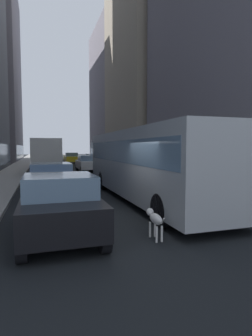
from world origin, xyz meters
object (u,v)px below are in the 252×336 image
car_white_van (88,163)px  pedestrian_with_handbag (168,166)px  car_black_suv (59,204)px  box_truck (46,155)px  car_silver_sedan (94,161)px  dalmatian_dog (155,219)px  car_blue_hatchback (51,180)px  transit_bus (145,160)px  car_yellow_taxi (71,158)px  car_red_coupe (44,161)px

car_white_van → pedestrian_with_handbag: (4.12, -9.20, 0.19)m
car_black_suv → box_truck: size_ratio=0.56×
car_silver_sedan → dalmatian_dog: size_ratio=4.86×
car_black_suv → car_blue_hatchback: bearing=90.0°
car_black_suv → dalmatian_dog: car_black_suv is taller
car_black_suv → box_truck: (-0.00, 17.16, 0.84)m
car_white_van → dalmatian_dog: bearing=-94.8°
car_blue_hatchback → dalmatian_dog: car_blue_hatchback is taller
transit_bus → car_blue_hatchback: (-4.00, 1.88, -0.95)m
car_white_van → box_truck: (-4.00, -1.98, 0.84)m
pedestrian_with_handbag → car_yellow_taxi: bearing=99.8°
car_white_van → car_black_suv: (-4.00, -19.14, 0.00)m
car_red_coupe → car_white_van: bearing=-59.2°
car_blue_hatchback → car_black_suv: (0.00, -5.77, -0.00)m
box_truck → dalmatian_dog: bearing=-82.9°
transit_bus → car_black_suv: bearing=-135.8°
dalmatian_dog → car_red_coupe: bearing=94.9°
car_yellow_taxi → box_truck: bearing=-103.5°
car_silver_sedan → car_black_suv: (-5.60, -24.34, -0.00)m
car_yellow_taxi → dalmatian_dog: size_ratio=4.70×
car_blue_hatchback → car_red_coupe: (-0.00, 20.07, -0.00)m
car_red_coupe → box_truck: size_ratio=0.62×
car_blue_hatchback → dalmatian_dog: (2.29, -6.88, -0.31)m
car_blue_hatchback → car_white_van: 13.96m
transit_bus → pedestrian_with_handbag: transit_bus is taller
transit_bus → car_blue_hatchback: 4.52m
car_yellow_taxi → dalmatian_dog: 35.00m
car_blue_hatchback → car_silver_sedan: bearing=73.2°
transit_bus → car_silver_sedan: (1.60, 20.45, -0.95)m
car_silver_sedan → car_blue_hatchback: bearing=-106.8°
car_yellow_taxi → box_truck: (-4.00, -16.68, 0.84)m
car_white_van → car_black_suv: bearing=-101.8°
car_black_suv → dalmatian_dog: 2.57m
car_blue_hatchback → box_truck: 11.43m
box_truck → dalmatian_dog: (2.29, -18.28, -1.15)m
pedestrian_with_handbag → car_white_van: bearing=114.1°
car_red_coupe → transit_bus: bearing=-79.7°
car_red_coupe → car_blue_hatchback: bearing=-90.0°
transit_bus → dalmatian_dog: bearing=-108.9°
pedestrian_with_handbag → car_silver_sedan: bearing=99.9°
car_blue_hatchback → pedestrian_with_handbag: (8.12, 4.18, 0.19)m
car_black_suv → dalmatian_dog: (2.29, -1.11, -0.31)m
car_blue_hatchback → car_silver_sedan: (5.60, 18.57, -0.00)m
car_yellow_taxi → box_truck: size_ratio=0.60×
car_silver_sedan → car_black_suv: bearing=-103.0°
car_yellow_taxi → car_red_coupe: bearing=-116.6°
car_silver_sedan → transit_bus: bearing=-94.5°
transit_bus → car_red_coupe: (-4.00, 21.95, -0.95)m
transit_bus → car_black_suv: (-4.00, -3.89, -0.95)m
car_white_van → box_truck: size_ratio=0.57×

